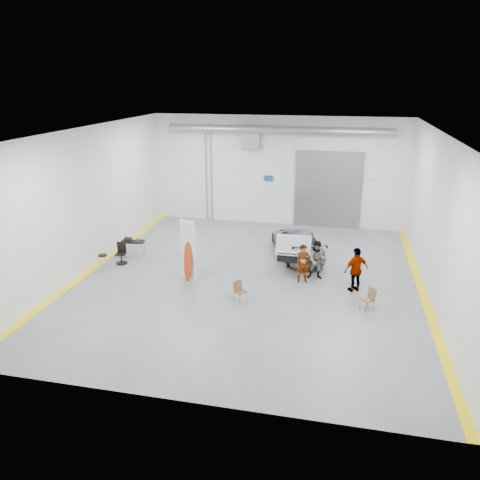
% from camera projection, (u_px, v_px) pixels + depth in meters
% --- Properties ---
extents(ground, '(16.00, 16.00, 0.00)m').
position_uv_depth(ground, '(249.00, 279.00, 19.40)').
color(ground, slate).
rests_on(ground, ground).
extents(room_shell, '(14.02, 16.18, 6.01)m').
position_uv_depth(room_shell, '(265.00, 172.00, 20.06)').
color(room_shell, silver).
rests_on(room_shell, ground).
extents(sedan_car, '(3.17, 4.73, 1.27)m').
position_uv_depth(sedan_car, '(297.00, 243.00, 21.73)').
color(sedan_car, white).
rests_on(sedan_car, ground).
extents(person_a, '(0.67, 0.54, 1.60)m').
position_uv_depth(person_a, '(303.00, 263.00, 18.84)').
color(person_a, brown).
rests_on(person_a, ground).
extents(person_b, '(0.83, 0.66, 1.63)m').
position_uv_depth(person_b, '(318.00, 260.00, 19.15)').
color(person_b, slate).
rests_on(person_b, ground).
extents(person_c, '(1.10, 0.93, 1.79)m').
position_uv_depth(person_c, '(356.00, 270.00, 17.99)').
color(person_c, brown).
rests_on(person_c, ground).
extents(surfboard_display, '(0.73, 0.41, 2.73)m').
position_uv_depth(surfboard_display, '(190.00, 255.00, 18.85)').
color(surfboard_display, white).
rests_on(surfboard_display, ground).
extents(folding_chair_near, '(0.53, 0.61, 0.81)m').
position_uv_depth(folding_chair_near, '(240.00, 296.00, 17.30)').
color(folding_chair_near, brown).
rests_on(folding_chair_near, ground).
extents(folding_chair_far, '(0.54, 0.65, 0.85)m').
position_uv_depth(folding_chair_far, '(367.00, 304.00, 16.66)').
color(folding_chair_far, brown).
rests_on(folding_chair_far, ground).
extents(shop_stool, '(0.39, 0.39, 0.76)m').
position_uv_depth(shop_stool, '(103.00, 263.00, 20.01)').
color(shop_stool, black).
rests_on(shop_stool, ground).
extents(work_table, '(1.18, 0.75, 0.89)m').
position_uv_depth(work_table, '(131.00, 241.00, 21.75)').
color(work_table, gray).
rests_on(work_table, ground).
extents(office_chair, '(0.50, 0.51, 0.95)m').
position_uv_depth(office_chair, '(122.00, 254.00, 20.88)').
color(office_chair, black).
rests_on(office_chair, ground).
extents(trunk_lid, '(1.48, 0.90, 0.04)m').
position_uv_depth(trunk_lid, '(293.00, 243.00, 19.72)').
color(trunk_lid, silver).
rests_on(trunk_lid, sedan_car).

